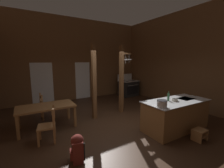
{
  "coord_description": "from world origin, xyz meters",
  "views": [
    {
      "loc": [
        -2.49,
        -3.84,
        2.15
      ],
      "look_at": [
        0.47,
        1.07,
        1.24
      ],
      "focal_mm": 23.63,
      "sensor_mm": 36.0,
      "label": 1
    }
  ],
  "objects_px": {
    "step_stool": "(200,134)",
    "bottle_tall_on_counter": "(168,97)",
    "dining_table": "(46,108)",
    "ladderback_chair_by_post": "(46,106)",
    "kitchen_island": "(175,115)",
    "stove_range": "(128,88)",
    "stockpot_on_counter": "(162,104)",
    "mixing_bowl_on_counter": "(175,100)",
    "backpack": "(77,147)",
    "ladderback_chair_near_window": "(49,125)"
  },
  "relations": [
    {
      "from": "dining_table",
      "to": "bottle_tall_on_counter",
      "type": "bearing_deg",
      "value": -32.59
    },
    {
      "from": "kitchen_island",
      "to": "ladderback_chair_by_post",
      "type": "distance_m",
      "value": 4.56
    },
    {
      "from": "dining_table",
      "to": "stockpot_on_counter",
      "type": "xyz_separation_m",
      "value": [
        2.52,
        -2.41,
        0.38
      ]
    },
    {
      "from": "dining_table",
      "to": "backpack",
      "type": "bearing_deg",
      "value": -80.99
    },
    {
      "from": "ladderback_chair_by_post",
      "to": "mixing_bowl_on_counter",
      "type": "height_order",
      "value": "mixing_bowl_on_counter"
    },
    {
      "from": "ladderback_chair_near_window",
      "to": "mixing_bowl_on_counter",
      "type": "relative_size",
      "value": 4.97
    },
    {
      "from": "stove_range",
      "to": "stockpot_on_counter",
      "type": "xyz_separation_m",
      "value": [
        -2.44,
        -4.61,
        0.54
      ]
    },
    {
      "from": "backpack",
      "to": "step_stool",
      "type": "bearing_deg",
      "value": -16.1
    },
    {
      "from": "stove_range",
      "to": "backpack",
      "type": "bearing_deg",
      "value": -137.4
    },
    {
      "from": "ladderback_chair_by_post",
      "to": "mixing_bowl_on_counter",
      "type": "xyz_separation_m",
      "value": [
        3.27,
        -3.09,
        0.51
      ]
    },
    {
      "from": "mixing_bowl_on_counter",
      "to": "bottle_tall_on_counter",
      "type": "relative_size",
      "value": 0.67
    },
    {
      "from": "kitchen_island",
      "to": "mixing_bowl_on_counter",
      "type": "height_order",
      "value": "mixing_bowl_on_counter"
    },
    {
      "from": "stove_range",
      "to": "mixing_bowl_on_counter",
      "type": "xyz_separation_m",
      "value": [
        -1.61,
        -4.4,
        0.48
      ]
    },
    {
      "from": "step_stool",
      "to": "mixing_bowl_on_counter",
      "type": "height_order",
      "value": "mixing_bowl_on_counter"
    },
    {
      "from": "step_stool",
      "to": "stockpot_on_counter",
      "type": "xyz_separation_m",
      "value": [
        -0.92,
        0.55,
        0.85
      ]
    },
    {
      "from": "ladderback_chair_by_post",
      "to": "bottle_tall_on_counter",
      "type": "relative_size",
      "value": 3.32
    },
    {
      "from": "ladderback_chair_by_post",
      "to": "backpack",
      "type": "xyz_separation_m",
      "value": [
        0.25,
        -2.95,
        -0.14
      ]
    },
    {
      "from": "ladderback_chair_near_window",
      "to": "bottle_tall_on_counter",
      "type": "height_order",
      "value": "bottle_tall_on_counter"
    },
    {
      "from": "step_stool",
      "to": "stockpot_on_counter",
      "type": "bearing_deg",
      "value": 149.16
    },
    {
      "from": "kitchen_island",
      "to": "dining_table",
      "type": "bearing_deg",
      "value": 147.69
    },
    {
      "from": "ladderback_chair_near_window",
      "to": "ladderback_chair_by_post",
      "type": "bearing_deg",
      "value": 85.1
    },
    {
      "from": "dining_table",
      "to": "ladderback_chair_by_post",
      "type": "relative_size",
      "value": 1.79
    },
    {
      "from": "stove_range",
      "to": "mixing_bowl_on_counter",
      "type": "bearing_deg",
      "value": -110.12
    },
    {
      "from": "kitchen_island",
      "to": "ladderback_chair_near_window",
      "type": "distance_m",
      "value": 3.75
    },
    {
      "from": "ladderback_chair_near_window",
      "to": "mixing_bowl_on_counter",
      "type": "xyz_separation_m",
      "value": [
        3.42,
        -1.28,
        0.51
      ]
    },
    {
      "from": "step_stool",
      "to": "kitchen_island",
      "type": "bearing_deg",
      "value": 88.95
    },
    {
      "from": "step_stool",
      "to": "ladderback_chair_by_post",
      "type": "distance_m",
      "value": 5.12
    },
    {
      "from": "mixing_bowl_on_counter",
      "to": "stove_range",
      "type": "bearing_deg",
      "value": 69.88
    },
    {
      "from": "ladderback_chair_near_window",
      "to": "ladderback_chair_by_post",
      "type": "height_order",
      "value": "same"
    },
    {
      "from": "kitchen_island",
      "to": "bottle_tall_on_counter",
      "type": "distance_m",
      "value": 0.64
    },
    {
      "from": "dining_table",
      "to": "stockpot_on_counter",
      "type": "bearing_deg",
      "value": -43.76
    },
    {
      "from": "stove_range",
      "to": "ladderback_chair_near_window",
      "type": "relative_size",
      "value": 1.39
    },
    {
      "from": "kitchen_island",
      "to": "step_stool",
      "type": "distance_m",
      "value": 0.83
    },
    {
      "from": "backpack",
      "to": "bottle_tall_on_counter",
      "type": "distance_m",
      "value": 2.99
    },
    {
      "from": "ladderback_chair_by_post",
      "to": "bottle_tall_on_counter",
      "type": "height_order",
      "value": "bottle_tall_on_counter"
    },
    {
      "from": "kitchen_island",
      "to": "stove_range",
      "type": "bearing_deg",
      "value": 71.02
    },
    {
      "from": "backpack",
      "to": "stockpot_on_counter",
      "type": "xyz_separation_m",
      "value": [
        2.19,
        -0.35,
        0.71
      ]
    },
    {
      "from": "bottle_tall_on_counter",
      "to": "stove_range",
      "type": "bearing_deg",
      "value": 67.81
    },
    {
      "from": "stove_range",
      "to": "step_stool",
      "type": "height_order",
      "value": "stove_range"
    },
    {
      "from": "dining_table",
      "to": "stove_range",
      "type": "bearing_deg",
      "value": 23.88
    },
    {
      "from": "step_stool",
      "to": "bottle_tall_on_counter",
      "type": "xyz_separation_m",
      "value": [
        -0.22,
        0.9,
        0.87
      ]
    },
    {
      "from": "ladderback_chair_near_window",
      "to": "stove_range",
      "type": "bearing_deg",
      "value": 31.71
    },
    {
      "from": "dining_table",
      "to": "stockpot_on_counter",
      "type": "relative_size",
      "value": 4.99
    },
    {
      "from": "ladderback_chair_by_post",
      "to": "stockpot_on_counter",
      "type": "height_order",
      "value": "stockpot_on_counter"
    },
    {
      "from": "ladderback_chair_near_window",
      "to": "bottle_tall_on_counter",
      "type": "xyz_separation_m",
      "value": [
        3.3,
        -1.14,
        0.59
      ]
    },
    {
      "from": "stove_range",
      "to": "step_stool",
      "type": "relative_size",
      "value": 3.64
    },
    {
      "from": "kitchen_island",
      "to": "mixing_bowl_on_counter",
      "type": "relative_size",
      "value": 11.39
    },
    {
      "from": "kitchen_island",
      "to": "backpack",
      "type": "height_order",
      "value": "kitchen_island"
    },
    {
      "from": "dining_table",
      "to": "stockpot_on_counter",
      "type": "distance_m",
      "value": 3.51
    },
    {
      "from": "stockpot_on_counter",
      "to": "ladderback_chair_near_window",
      "type": "bearing_deg",
      "value": 150.01
    }
  ]
}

